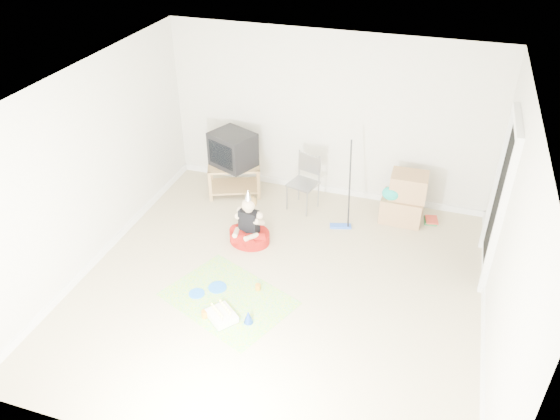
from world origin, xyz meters
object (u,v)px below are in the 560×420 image
(seated_woman, at_px, (249,231))
(birthday_cake, at_px, (222,316))
(crt_tv, at_px, (233,149))
(cardboard_boxes, at_px, (404,199))
(folding_chair, at_px, (303,184))
(tv_stand, at_px, (234,176))

(seated_woman, bearing_deg, birthday_cake, -81.66)
(crt_tv, bearing_deg, seated_woman, -35.76)
(crt_tv, xyz_separation_m, birthday_cake, (0.93, -2.76, -0.73))
(crt_tv, relative_size, birthday_cake, 1.43)
(cardboard_boxes, distance_m, birthday_cake, 3.31)
(cardboard_boxes, bearing_deg, folding_chair, -174.61)
(tv_stand, distance_m, cardboard_boxes, 2.68)
(tv_stand, distance_m, birthday_cake, 2.92)
(seated_woman, bearing_deg, cardboard_boxes, 31.68)
(cardboard_boxes, xyz_separation_m, seated_woman, (-1.98, -1.22, -0.18))
(seated_woman, xyz_separation_m, birthday_cake, (0.23, -1.56, -0.14))
(cardboard_boxes, bearing_deg, tv_stand, -179.35)
(tv_stand, distance_m, seated_woman, 1.39)
(tv_stand, bearing_deg, birthday_cake, -71.44)
(folding_chair, xyz_separation_m, seated_woman, (-0.48, -1.08, -0.24))
(crt_tv, distance_m, birthday_cake, 3.00)
(tv_stand, distance_m, crt_tv, 0.48)
(crt_tv, bearing_deg, tv_stand, 0.00)
(cardboard_boxes, distance_m, seated_woman, 2.34)
(tv_stand, relative_size, cardboard_boxes, 1.24)
(folding_chair, distance_m, birthday_cake, 2.68)
(crt_tv, height_order, birthday_cake, crt_tv)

